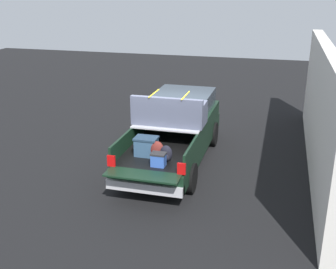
# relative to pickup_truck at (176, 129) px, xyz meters

# --- Properties ---
(ground_plane) EXTENTS (40.00, 40.00, 0.00)m
(ground_plane) POSITION_rel_pickup_truck_xyz_m (-0.36, -0.00, -0.96)
(ground_plane) COLOR black
(pickup_truck) EXTENTS (6.05, 2.06, 2.23)m
(pickup_truck) POSITION_rel_pickup_truck_xyz_m (0.00, 0.00, 0.00)
(pickup_truck) COLOR black
(pickup_truck) RESTS_ON ground_plane
(building_facade) EXTENTS (10.20, 0.36, 3.47)m
(building_facade) POSITION_rel_pickup_truck_xyz_m (0.49, -4.11, 0.77)
(building_facade) COLOR silver
(building_facade) RESTS_ON ground_plane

